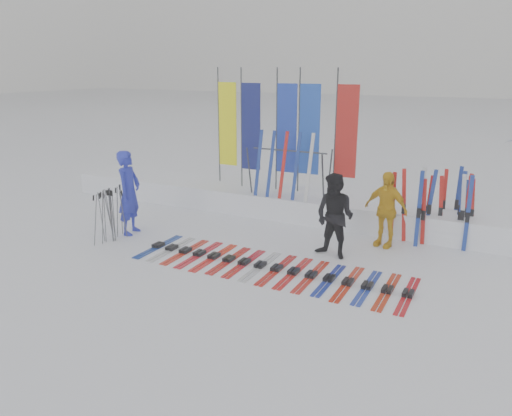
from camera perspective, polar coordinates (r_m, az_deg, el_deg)
The scene contains 10 objects.
ground at distance 9.45m, azimuth -5.52°, elevation -8.10°, with size 120.00×120.00×0.00m, color white.
snow_bank at distance 13.23m, azimuth 5.09°, elevation 0.40°, with size 14.00×1.60×0.60m, color white.
person_blue at distance 11.98m, azimuth -14.30°, elevation 1.70°, with size 0.72×0.47×1.98m, color #202BBF.
person_black at distance 10.29m, azimuth 8.98°, elevation -0.94°, with size 0.86×0.67×1.76m, color black.
person_yellow at distance 11.17m, azimuth 14.60°, elevation -0.14°, with size 0.98×0.41×1.67m, color gold.
ski_row at distance 9.85m, azimuth 1.48°, elevation -6.75°, with size 5.53×1.68×0.07m.
pole_cluster at distance 11.69m, azimuth -16.31°, elevation -0.79°, with size 0.35×0.91×1.25m.
feather_flags at distance 13.29m, azimuth 2.93°, elevation 9.07°, with size 4.04×0.30×3.20m.
ski_rack at distance 12.68m, azimuth 3.78°, elevation 4.78°, with size 2.04×0.80×1.23m.
upright_skis at distance 11.84m, azimuth 20.45°, elevation 0.03°, with size 1.70×1.22×1.69m.
Camera 1 is at (4.67, -7.25, 3.85)m, focal length 35.00 mm.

